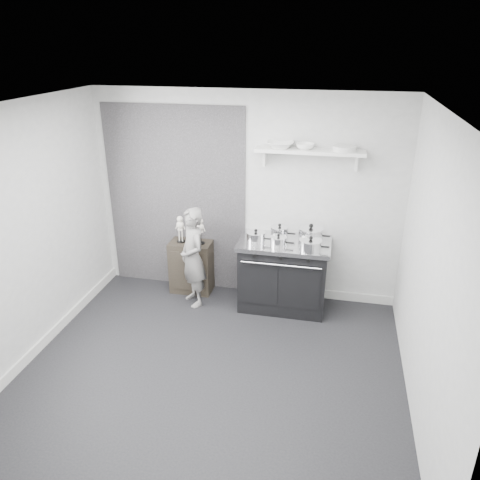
# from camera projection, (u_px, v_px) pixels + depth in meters

# --- Properties ---
(ground) EXTENTS (4.00, 4.00, 0.00)m
(ground) POSITION_uv_depth(u_px,v_px,m) (211.00, 370.00, 4.97)
(ground) COLOR black
(ground) RESTS_ON ground
(room_shell) EXTENTS (4.02, 3.62, 2.71)m
(room_shell) POSITION_uv_depth(u_px,v_px,m) (202.00, 221.00, 4.47)
(room_shell) COLOR #B5B5B3
(room_shell) RESTS_ON ground
(wall_shelf) EXTENTS (1.30, 0.26, 0.24)m
(wall_shelf) POSITION_uv_depth(u_px,v_px,m) (310.00, 152.00, 5.53)
(wall_shelf) COLOR white
(wall_shelf) RESTS_ON room_shell
(stove) EXTENTS (1.14, 0.71, 0.92)m
(stove) POSITION_uv_depth(u_px,v_px,m) (283.00, 274.00, 6.00)
(stove) COLOR black
(stove) RESTS_ON ground
(side_cabinet) EXTENTS (0.56, 0.33, 0.73)m
(side_cabinet) POSITION_uv_depth(u_px,v_px,m) (191.00, 267.00, 6.41)
(side_cabinet) COLOR black
(side_cabinet) RESTS_ON ground
(child) EXTENTS (0.55, 0.57, 1.33)m
(child) POSITION_uv_depth(u_px,v_px,m) (193.00, 257.00, 5.99)
(child) COLOR slate
(child) RESTS_ON ground
(pot_front_left) EXTENTS (0.32, 0.23, 0.18)m
(pot_front_left) POSITION_uv_depth(u_px,v_px,m) (256.00, 237.00, 5.77)
(pot_front_left) COLOR silver
(pot_front_left) RESTS_ON stove
(pot_back_left) EXTENTS (0.32, 0.23, 0.19)m
(pot_back_left) POSITION_uv_depth(u_px,v_px,m) (280.00, 232.00, 5.90)
(pot_back_left) COLOR silver
(pot_back_left) RESTS_ON stove
(pot_back_right) EXTENTS (0.40, 0.31, 0.23)m
(pot_back_right) POSITION_uv_depth(u_px,v_px,m) (311.00, 234.00, 5.81)
(pot_back_right) COLOR silver
(pot_back_right) RESTS_ON stove
(pot_front_right) EXTENTS (0.36, 0.27, 0.18)m
(pot_front_right) POSITION_uv_depth(u_px,v_px,m) (311.00, 245.00, 5.55)
(pot_front_right) COLOR silver
(pot_front_right) RESTS_ON stove
(pot_front_center) EXTENTS (0.29, 0.20, 0.15)m
(pot_front_center) POSITION_uv_depth(u_px,v_px,m) (278.00, 241.00, 5.68)
(pot_front_center) COLOR silver
(pot_front_center) RESTS_ON stove
(skeleton_full) EXTENTS (0.12, 0.08, 0.42)m
(skeleton_full) POSITION_uv_depth(u_px,v_px,m) (180.00, 227.00, 6.21)
(skeleton_full) COLOR silver
(skeleton_full) RESTS_ON side_cabinet
(skeleton_torso) EXTENTS (0.11, 0.07, 0.41)m
(skeleton_torso) POSITION_uv_depth(u_px,v_px,m) (201.00, 229.00, 6.16)
(skeleton_torso) COLOR silver
(skeleton_torso) RESTS_ON side_cabinet
(bowl_large) EXTENTS (0.32, 0.32, 0.08)m
(bowl_large) POSITION_uv_depth(u_px,v_px,m) (280.00, 145.00, 5.56)
(bowl_large) COLOR white
(bowl_large) RESTS_ON wall_shelf
(bowl_small) EXTENTS (0.22, 0.22, 0.07)m
(bowl_small) POSITION_uv_depth(u_px,v_px,m) (305.00, 146.00, 5.51)
(bowl_small) COLOR white
(bowl_small) RESTS_ON wall_shelf
(plate_stack) EXTENTS (0.28, 0.28, 0.06)m
(plate_stack) POSITION_uv_depth(u_px,v_px,m) (344.00, 148.00, 5.42)
(plate_stack) COLOR silver
(plate_stack) RESTS_ON wall_shelf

